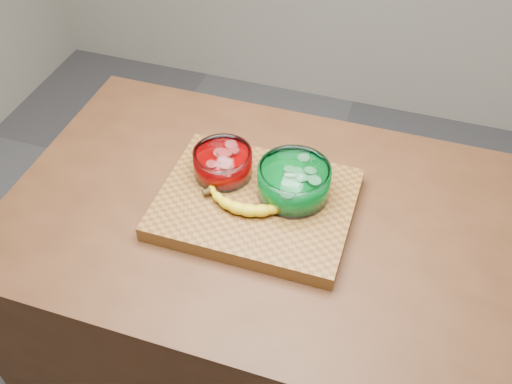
% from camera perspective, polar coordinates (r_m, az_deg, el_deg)
% --- Properties ---
extents(ground, '(3.50, 3.50, 0.00)m').
position_cam_1_polar(ground, '(2.11, -0.00, -18.68)').
color(ground, '#535358').
rests_on(ground, ground).
extents(counter, '(1.20, 0.80, 0.90)m').
position_cam_1_polar(counter, '(1.72, -0.00, -12.06)').
color(counter, '#4A2916').
rests_on(counter, ground).
extents(cutting_board, '(0.45, 0.35, 0.04)m').
position_cam_1_polar(cutting_board, '(1.35, -0.00, -1.20)').
color(cutting_board, brown).
rests_on(cutting_board, counter).
extents(bowl_red, '(0.14, 0.14, 0.07)m').
position_cam_1_polar(bowl_red, '(1.37, -3.33, 2.92)').
color(bowl_red, white).
rests_on(bowl_red, cutting_board).
extents(bowl_green, '(0.17, 0.17, 0.08)m').
position_cam_1_polar(bowl_green, '(1.32, 3.80, 1.03)').
color(bowl_green, white).
rests_on(bowl_green, cutting_board).
extents(banana, '(0.24, 0.12, 0.03)m').
position_cam_1_polar(banana, '(1.31, -0.61, -0.76)').
color(banana, gold).
rests_on(banana, cutting_board).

